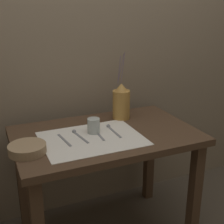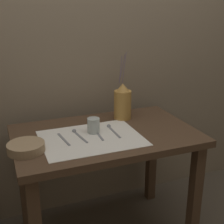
# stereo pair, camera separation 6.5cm
# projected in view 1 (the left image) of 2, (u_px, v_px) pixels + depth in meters

# --- Properties ---
(stone_wall_back) EXTENTS (7.00, 0.06, 2.40)m
(stone_wall_back) POSITION_uv_depth(u_px,v_px,m) (79.00, 42.00, 2.03)
(stone_wall_back) COLOR gray
(stone_wall_back) RESTS_ON ground_plane
(wooden_table) EXTENTS (1.05, 0.66, 0.73)m
(wooden_table) POSITION_uv_depth(u_px,v_px,m) (106.00, 150.00, 1.84)
(wooden_table) COLOR #4C3523
(wooden_table) RESTS_ON ground_plane
(linen_cloth) EXTENTS (0.55, 0.42, 0.00)m
(linen_cloth) POSITION_uv_depth(u_px,v_px,m) (92.00, 138.00, 1.72)
(linen_cloth) COLOR white
(linen_cloth) RESTS_ON wooden_table
(pitcher_with_flowers) EXTENTS (0.11, 0.11, 0.43)m
(pitcher_with_flowers) POSITION_uv_depth(u_px,v_px,m) (121.00, 102.00, 2.00)
(pitcher_with_flowers) COLOR #B7843D
(pitcher_with_flowers) RESTS_ON wooden_table
(wooden_bowl) EXTENTS (0.19, 0.19, 0.05)m
(wooden_bowl) POSITION_uv_depth(u_px,v_px,m) (27.00, 149.00, 1.55)
(wooden_bowl) COLOR #9E7F5B
(wooden_bowl) RESTS_ON wooden_table
(glass_tumbler_near) EXTENTS (0.07, 0.07, 0.09)m
(glass_tumbler_near) POSITION_uv_depth(u_px,v_px,m) (94.00, 126.00, 1.78)
(glass_tumbler_near) COLOR #B7C1BC
(glass_tumbler_near) RESTS_ON wooden_table
(fork_inner) EXTENTS (0.03, 0.18, 0.00)m
(fork_inner) POSITION_uv_depth(u_px,v_px,m) (64.00, 140.00, 1.69)
(fork_inner) COLOR gray
(fork_inner) RESTS_ON wooden_table
(spoon_inner) EXTENTS (0.04, 0.19, 0.02)m
(spoon_inner) POSITION_uv_depth(u_px,v_px,m) (77.00, 134.00, 1.77)
(spoon_inner) COLOR gray
(spoon_inner) RESTS_ON wooden_table
(fork_outer) EXTENTS (0.02, 0.18, 0.00)m
(fork_outer) POSITION_uv_depth(u_px,v_px,m) (99.00, 134.00, 1.77)
(fork_outer) COLOR gray
(fork_outer) RESTS_ON wooden_table
(spoon_outer) EXTENTS (0.02, 0.19, 0.02)m
(spoon_outer) POSITION_uv_depth(u_px,v_px,m) (111.00, 128.00, 1.85)
(spoon_outer) COLOR gray
(spoon_outer) RESTS_ON wooden_table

